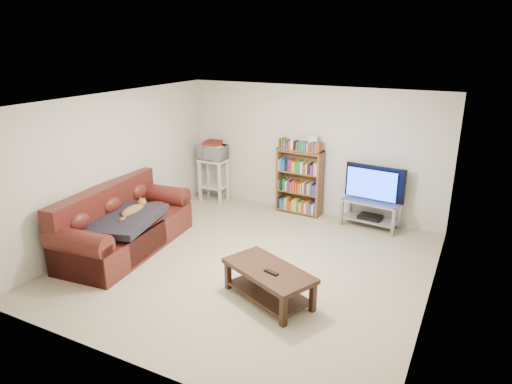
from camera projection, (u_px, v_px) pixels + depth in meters
The scene contains 19 objects.
floor at pixel (250, 264), 6.81m from camera, with size 5.00×5.00×0.00m, color #B9AC8A.
ceiling at pixel (249, 102), 6.04m from camera, with size 5.00×5.00×0.00m, color white.
wall_back at pixel (311, 151), 8.53m from camera, with size 5.00×5.00×0.00m, color beige.
wall_front at pixel (127, 261), 4.31m from camera, with size 5.00×5.00×0.00m, color beige.
wall_left at pixel (115, 166), 7.49m from camera, with size 5.00×5.00×0.00m, color beige.
wall_right at pixel (438, 218), 5.35m from camera, with size 5.00×5.00×0.00m, color beige.
sofa at pixel (122, 228), 7.23m from camera, with size 1.26×2.45×1.01m.
blanket at pixel (125, 219), 6.94m from camera, with size 0.91×1.18×0.10m, color black.
cat at pixel (133, 211), 7.12m from camera, with size 0.26×0.64×0.19m, color brown, non-canonical shape.
coffee_table at pixel (269, 278), 5.79m from camera, with size 1.36×1.05×0.44m.
remote at pixel (271, 272), 5.63m from camera, with size 0.20×0.06×0.02m, color black.
tv_stand at pixel (371, 209), 8.04m from camera, with size 1.03×0.54×0.49m.
television at pixel (373, 184), 7.89m from camera, with size 1.06×0.14×0.61m, color black.
dvd_player at pixel (370, 217), 8.09m from camera, with size 0.40×0.28×0.06m, color black.
bookshelf at pixel (299, 181), 8.60m from camera, with size 0.88×0.32×1.26m.
shelf_clutter at pixel (306, 144), 8.34m from camera, with size 0.64×0.21×0.28m.
microwave_stand at pixel (214, 174), 9.31m from camera, with size 0.55×0.40×0.88m.
microwave at pixel (213, 152), 9.16m from camera, with size 0.54×0.37×0.30m, color silver.
game_boxes at pixel (213, 144), 9.10m from camera, with size 0.32×0.28×0.05m, color maroon.
Camera 1 is at (2.85, -5.40, 3.20)m, focal length 32.00 mm.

